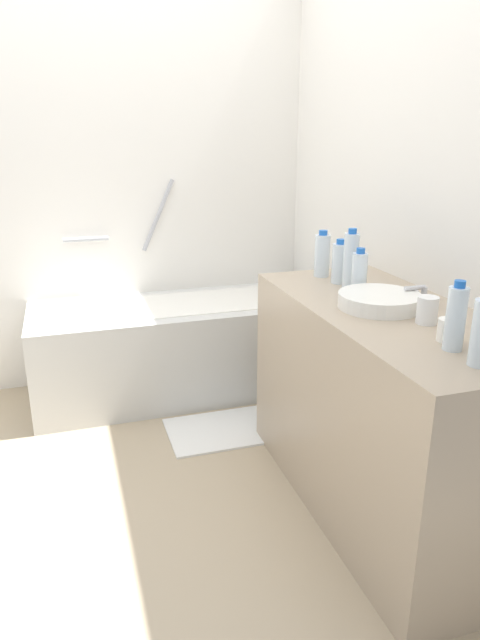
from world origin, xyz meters
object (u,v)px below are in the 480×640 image
water_bottle_0 (456,318)px  water_bottle_2 (351,260)px  water_bottle_4 (340,263)px  water_bottle_5 (322,255)px  drinking_glass_1 (427,310)px  drinking_glass_2 (448,330)px  bath_mat (229,429)px  sink_basin (379,301)px  bathtub (175,345)px  water_bottle_1 (359,273)px  sink_faucet (422,296)px

water_bottle_0 → water_bottle_2: size_ratio=0.86×
water_bottle_4 → water_bottle_5: 0.14m
drinking_glass_1 → water_bottle_0: bearing=-107.2°
drinking_glass_2 → bath_mat: bearing=109.8°
water_bottle_4 → sink_basin: bearing=-93.7°
water_bottle_4 → bath_mat: bearing=139.8°
bathtub → water_bottle_5: bathtub is taller
water_bottle_0 → drinking_glass_1: water_bottle_0 is taller
drinking_glass_2 → water_bottle_0: bearing=-114.5°
bathtub → water_bottle_1: 1.42m
sink_faucet → bath_mat: bearing=128.0°
water_bottle_0 → water_bottle_4: 0.85m
bathtub → water_bottle_0: bathtub is taller
water_bottle_2 → drinking_glass_1: water_bottle_2 is taller
sink_faucet → drinking_glass_2: bearing=-113.7°
water_bottle_0 → bath_mat: water_bottle_0 is taller
bathtub → drinking_glass_2: 1.91m
water_bottle_1 → drinking_glass_1: size_ratio=1.98×
water_bottle_5 → water_bottle_1: bearing=-86.7°
water_bottle_1 → bath_mat: water_bottle_1 is taller
water_bottle_1 → bathtub: bearing=117.8°
water_bottle_1 → water_bottle_4: water_bottle_4 is taller
water_bottle_1 → water_bottle_2: size_ratio=0.74×
bathtub → drinking_glass_1: 1.77m
bathtub → water_bottle_0: 1.99m
bath_mat → water_bottle_5: bearing=-28.3°
bathtub → drinking_glass_1: bearing=-67.9°
bathtub → water_bottle_1: size_ratio=8.56×
water_bottle_1 → bath_mat: (-0.42, 0.54, -0.95)m
sink_faucet → water_bottle_1: 0.27m
sink_basin → water_bottle_4: 0.40m
water_bottle_2 → drinking_glass_1: size_ratio=2.66×
water_bottle_2 → sink_basin: bearing=-95.6°
sink_faucet → drinking_glass_1: drinking_glass_1 is taller
water_bottle_0 → water_bottle_4: size_ratio=1.12×
water_bottle_5 → bath_mat: bearing=151.7°
bathtub → sink_basin: size_ratio=5.20×
water_bottle_5 → sink_basin: bearing=-90.6°
water_bottle_0 → water_bottle_5: bearing=88.9°
water_bottle_4 → drinking_glass_2: water_bottle_4 is taller
water_bottle_1 → water_bottle_0: bearing=-93.2°
bathtub → sink_basin: bathtub is taller
water_bottle_0 → drinking_glass_2: bearing=65.5°
bathtub → water_bottle_2: bearing=-60.0°
drinking_glass_2 → drinking_glass_1: bearing=75.9°
water_bottle_2 → water_bottle_0: bearing=-93.2°
sink_faucet → water_bottle_5: bearing=109.2°
water_bottle_1 → bath_mat: bearing=127.8°
sink_basin → water_bottle_5: size_ratio=1.47×
water_bottle_0 → bath_mat: size_ratio=0.34×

